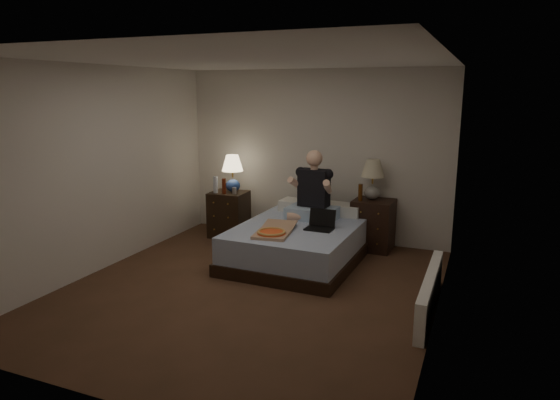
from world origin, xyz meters
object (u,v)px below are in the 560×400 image
at_px(water_bottle, 216,185).
at_px(bed, 299,243).
at_px(nightstand_right, 373,225).
at_px(beer_bottle_right, 360,192).
at_px(lamp_right, 373,180).
at_px(pizza_box, 271,233).
at_px(nightstand_left, 229,214).
at_px(radiator, 430,293).
at_px(beer_bottle_left, 224,186).
at_px(laptop, 319,220).
at_px(soda_can, 234,191).
at_px(lamp_left, 233,173).
at_px(person, 313,185).

bearing_deg(water_bottle, bed, -19.06).
relative_size(nightstand_right, water_bottle, 2.82).
bearing_deg(beer_bottle_right, lamp_right, 44.52).
relative_size(beer_bottle_right, pizza_box, 0.30).
bearing_deg(nightstand_left, radiator, -29.87).
bearing_deg(beer_bottle_left, radiator, -24.98).
bearing_deg(lamp_right, nightstand_right, -45.79).
height_order(nightstand_right, laptop, laptop).
bearing_deg(soda_can, laptop, -23.57).
distance_m(beer_bottle_left, laptop, 1.83).
relative_size(bed, soda_can, 19.40).
height_order(lamp_left, soda_can, lamp_left).
distance_m(laptop, radiator, 1.72).
relative_size(lamp_right, beer_bottle_left, 2.43).
xyz_separation_m(lamp_right, radiator, (1.01, -1.84, -0.79)).
bearing_deg(lamp_right, person, -143.00).
distance_m(lamp_left, water_bottle, 0.31).
distance_m(soda_can, radiator, 3.39).
relative_size(person, radiator, 0.58).
distance_m(lamp_right, beer_bottle_left, 2.17).
bearing_deg(lamp_left, lamp_right, 5.25).
xyz_separation_m(water_bottle, beer_bottle_left, (0.14, -0.00, -0.01)).
bearing_deg(radiator, nightstand_right, 118.37).
distance_m(lamp_right, pizza_box, 1.80).
relative_size(nightstand_left, pizza_box, 0.91).
distance_m(nightstand_left, beer_bottle_right, 2.06).
bearing_deg(water_bottle, lamp_right, 9.25).
xyz_separation_m(soda_can, person, (1.29, -0.19, 0.21)).
distance_m(water_bottle, beer_bottle_left, 0.15).
bearing_deg(bed, nightstand_left, 156.21).
xyz_separation_m(beer_bottle_right, person, (-0.56, -0.39, 0.13)).
relative_size(nightstand_right, pizza_box, 0.93).
xyz_separation_m(lamp_right, laptop, (-0.43, -1.01, -0.38)).
height_order(bed, water_bottle, water_bottle).
distance_m(lamp_right, beer_bottle_right, 0.25).
xyz_separation_m(beer_bottle_left, beer_bottle_right, (2.00, 0.24, 0.02)).
relative_size(nightstand_right, beer_bottle_left, 3.07).
height_order(water_bottle, radiator, water_bottle).
xyz_separation_m(laptop, radiator, (1.45, -0.83, -0.41)).
distance_m(water_bottle, radiator, 3.66).
xyz_separation_m(lamp_right, pizza_box, (-0.87, -1.51, -0.46)).
bearing_deg(laptop, person, 119.50).
relative_size(bed, nightstand_right, 2.75).
distance_m(person, pizza_box, 1.09).
height_order(nightstand_left, beer_bottle_left, beer_bottle_left).
xyz_separation_m(nightstand_left, lamp_left, (0.05, 0.05, 0.62)).
height_order(bed, lamp_left, lamp_left).
bearing_deg(nightstand_left, lamp_right, 3.63).
bearing_deg(radiator, lamp_left, 151.94).
bearing_deg(soda_can, lamp_left, 124.04).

